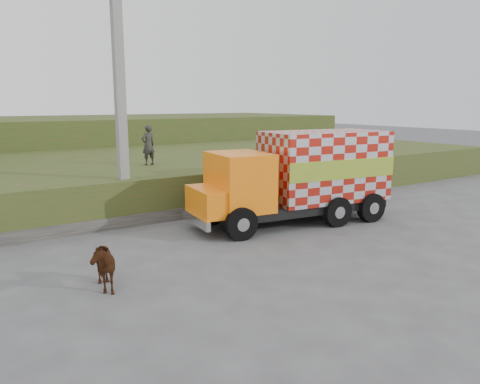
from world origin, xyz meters
TOP-DOWN VIEW (x-y plane):
  - ground at (0.00, 0.00)m, footprint 120.00×120.00m
  - embankment at (0.00, 10.00)m, footprint 40.00×12.00m
  - embankment_far at (0.00, 22.00)m, footprint 40.00×12.00m
  - retaining_strip at (-2.00, 4.20)m, footprint 16.00×0.50m
  - utility_pole at (-1.00, 4.60)m, footprint 1.20×0.30m
  - cargo_truck at (3.97, 1.48)m, footprint 7.00×3.12m
  - cow at (-3.46, -0.54)m, footprint 0.73×1.40m
  - pedestrian at (1.07, 7.41)m, footprint 0.65×0.49m

SIDE VIEW (x-z plane):
  - ground at x=0.00m, z-range 0.00..0.00m
  - retaining_strip at x=-2.00m, z-range 0.00..0.40m
  - cow at x=-3.46m, z-range 0.00..1.14m
  - embankment at x=0.00m, z-range 0.00..1.50m
  - embankment_far at x=0.00m, z-range 0.00..3.00m
  - cargo_truck at x=3.97m, z-range 0.05..3.07m
  - pedestrian at x=1.07m, z-range 1.50..3.11m
  - utility_pole at x=-1.00m, z-range 0.08..8.07m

